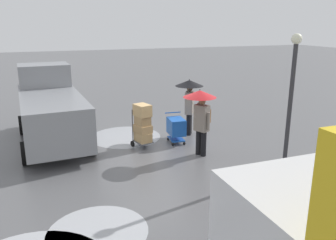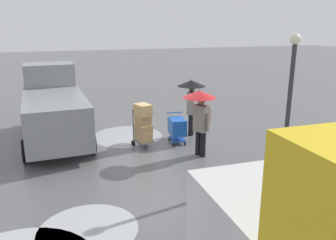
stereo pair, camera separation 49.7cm
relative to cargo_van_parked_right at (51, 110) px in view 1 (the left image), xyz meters
The scene contains 10 objects.
ground_plane 3.92m from the cargo_van_parked_right, 152.02° to the left, with size 90.00×90.00×0.00m, color #5B5B5E.
slush_patch_under_van 9.15m from the cargo_van_parked_right, 124.24° to the left, with size 1.98×1.98×0.01m, color #ADAFB5.
slush_patch_mid_street 6.31m from the cargo_van_parked_right, 95.10° to the left, with size 2.08×2.08×0.01m, color #ADAFB5.
slush_patch_far_side 2.82m from the cargo_van_parked_right, behind, with size 2.63×2.63×0.01m, color #999BA0.
cargo_van_parked_right is the anchor object (origin of this frame).
shopping_cart_vendor 4.46m from the cargo_van_parked_right, 157.73° to the left, with size 0.62×0.86×1.02m.
hand_dolly_boxes 3.35m from the cargo_van_parked_right, 148.35° to the left, with size 0.68×0.81×1.51m.
pedestrian_pink_side 4.99m from the cargo_van_parked_right, 168.21° to the left, with size 1.04×1.04×2.15m.
pedestrian_black_side 5.32m from the cargo_van_parked_right, 145.35° to the left, with size 1.04×1.04×2.15m.
street_lamp 7.98m from the cargo_van_parked_right, 139.76° to the left, with size 0.28×0.28×3.86m.
Camera 1 is at (3.56, 10.66, 4.11)m, focal length 36.73 mm.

